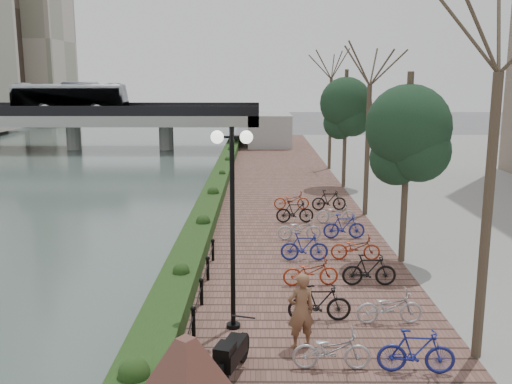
{
  "coord_description": "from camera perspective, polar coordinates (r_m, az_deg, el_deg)",
  "views": [
    {
      "loc": [
        3.01,
        -10.13,
        6.75
      ],
      "look_at": [
        2.88,
        13.81,
        2.0
      ],
      "focal_mm": 40.0,
      "sensor_mm": 36.0,
      "label": 1
    }
  ],
  "objects": [
    {
      "name": "lamppost",
      "position": [
        13.9,
        -2.4,
        0.56
      ],
      "size": [
        1.02,
        0.32,
        5.13
      ],
      "color": "black",
      "rests_on": "promenade"
    },
    {
      "name": "bridge",
      "position": [
        58.1,
        -17.92,
        7.35
      ],
      "size": [
        36.0,
        10.77,
        6.5
      ],
      "color": "#989893",
      "rests_on": "ground"
    },
    {
      "name": "motorcycle",
      "position": [
        12.57,
        -2.35,
        -15.77
      ],
      "size": [
        1.01,
        1.83,
        1.09
      ],
      "primitive_type": null,
      "rotation": [
        0.0,
        0.0,
        -0.28
      ],
      "color": "black",
      "rests_on": "promenade"
    },
    {
      "name": "promenade",
      "position": [
        28.4,
        2.3,
        -2.02
      ],
      "size": [
        8.0,
        75.0,
        0.5
      ],
      "primitive_type": "cube",
      "color": "brown",
      "rests_on": "ground"
    },
    {
      "name": "pedestrian",
      "position": [
        13.69,
        4.51,
        -11.73
      ],
      "size": [
        0.78,
        0.64,
        1.84
      ],
      "primitive_type": "imported",
      "rotation": [
        0.0,
        0.0,
        3.47
      ],
      "color": "brown",
      "rests_on": "promenade"
    },
    {
      "name": "bicycle_parking",
      "position": [
        20.24,
        7.36,
        -5.45
      ],
      "size": [
        2.4,
        17.32,
        1.0
      ],
      "color": "#ABAAAF",
      "rests_on": "promenade"
    },
    {
      "name": "chain_fence",
      "position": [
        13.58,
        -6.76,
        -14.6
      ],
      "size": [
        0.1,
        14.1,
        0.7
      ],
      "color": "black",
      "rests_on": "promenade"
    },
    {
      "name": "street_trees",
      "position": [
        23.55,
        12.56,
        3.48
      ],
      "size": [
        3.2,
        37.12,
        6.8
      ],
      "color": "#372E20",
      "rests_on": "promenade"
    },
    {
      "name": "hedge",
      "position": [
        30.8,
        -4.18,
        0.06
      ],
      "size": [
        1.1,
        56.0,
        0.6
      ],
      "primitive_type": "cube",
      "color": "black",
      "rests_on": "promenade"
    }
  ]
}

